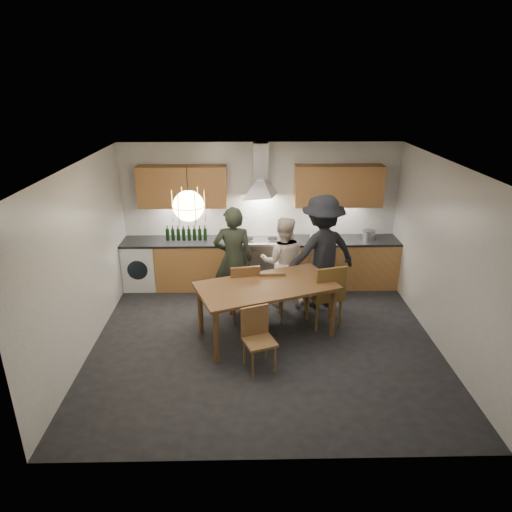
{
  "coord_description": "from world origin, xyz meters",
  "views": [
    {
      "loc": [
        -0.25,
        -5.83,
        3.66
      ],
      "look_at": [
        -0.12,
        0.4,
        1.2
      ],
      "focal_mm": 32.0,
      "sensor_mm": 36.0,
      "label": 1
    }
  ],
  "objects_px": {
    "mixing_bowl": "(318,239)",
    "stock_pot": "(369,235)",
    "dining_table": "(266,291)",
    "person_left": "(233,259)",
    "person_right": "(321,253)",
    "chair_back_left": "(244,289)",
    "chair_front": "(257,334)",
    "person_mid": "(283,262)",
    "wine_bottles": "(186,233)"
  },
  "relations": [
    {
      "from": "dining_table",
      "to": "chair_back_left",
      "type": "relative_size",
      "value": 2.22
    },
    {
      "from": "chair_back_left",
      "to": "person_right",
      "type": "relative_size",
      "value": 0.52
    },
    {
      "from": "person_mid",
      "to": "person_right",
      "type": "relative_size",
      "value": 0.81
    },
    {
      "from": "person_left",
      "to": "chair_back_left",
      "type": "bearing_deg",
      "value": 111.38
    },
    {
      "from": "chair_back_left",
      "to": "person_mid",
      "type": "height_order",
      "value": "person_mid"
    },
    {
      "from": "person_right",
      "to": "wine_bottles",
      "type": "height_order",
      "value": "person_right"
    },
    {
      "from": "chair_back_left",
      "to": "person_left",
      "type": "distance_m",
      "value": 0.6
    },
    {
      "from": "dining_table",
      "to": "person_right",
      "type": "xyz_separation_m",
      "value": [
        0.94,
        0.96,
        0.22
      ]
    },
    {
      "from": "person_left",
      "to": "person_right",
      "type": "height_order",
      "value": "person_right"
    },
    {
      "from": "stock_pot",
      "to": "wine_bottles",
      "type": "xyz_separation_m",
      "value": [
        -3.3,
        0.01,
        0.06
      ]
    },
    {
      "from": "person_right",
      "to": "stock_pot",
      "type": "distance_m",
      "value": 1.28
    },
    {
      "from": "person_mid",
      "to": "chair_front",
      "type": "bearing_deg",
      "value": 79.04
    },
    {
      "from": "person_right",
      "to": "stock_pot",
      "type": "relative_size",
      "value": 8.63
    },
    {
      "from": "person_right",
      "to": "mixing_bowl",
      "type": "distance_m",
      "value": 0.75
    },
    {
      "from": "mixing_bowl",
      "to": "stock_pot",
      "type": "xyz_separation_m",
      "value": [
        0.93,
        0.08,
        0.04
      ]
    },
    {
      "from": "person_mid",
      "to": "mixing_bowl",
      "type": "xyz_separation_m",
      "value": [
        0.68,
        0.67,
        0.16
      ]
    },
    {
      "from": "person_mid",
      "to": "mixing_bowl",
      "type": "relative_size",
      "value": 4.96
    },
    {
      "from": "person_left",
      "to": "wine_bottles",
      "type": "relative_size",
      "value": 2.39
    },
    {
      "from": "stock_pot",
      "to": "person_mid",
      "type": "bearing_deg",
      "value": -155.11
    },
    {
      "from": "chair_front",
      "to": "stock_pot",
      "type": "height_order",
      "value": "stock_pot"
    },
    {
      "from": "person_left",
      "to": "mixing_bowl",
      "type": "distance_m",
      "value": 1.71
    },
    {
      "from": "person_left",
      "to": "person_mid",
      "type": "xyz_separation_m",
      "value": [
        0.82,
        0.14,
        -0.11
      ]
    },
    {
      "from": "stock_pot",
      "to": "wine_bottles",
      "type": "bearing_deg",
      "value": 179.78
    },
    {
      "from": "person_mid",
      "to": "wine_bottles",
      "type": "bearing_deg",
      "value": -20.66
    },
    {
      "from": "dining_table",
      "to": "chair_front",
      "type": "height_order",
      "value": "chair_front"
    },
    {
      "from": "chair_front",
      "to": "person_mid",
      "type": "bearing_deg",
      "value": 54.77
    },
    {
      "from": "chair_front",
      "to": "person_right",
      "type": "xyz_separation_m",
      "value": [
        1.1,
        1.74,
        0.47
      ]
    },
    {
      "from": "person_left",
      "to": "person_right",
      "type": "relative_size",
      "value": 0.92
    },
    {
      "from": "dining_table",
      "to": "person_left",
      "type": "relative_size",
      "value": 1.25
    },
    {
      "from": "chair_front",
      "to": "person_left",
      "type": "height_order",
      "value": "person_left"
    },
    {
      "from": "dining_table",
      "to": "stock_pot",
      "type": "height_order",
      "value": "stock_pot"
    },
    {
      "from": "dining_table",
      "to": "person_left",
      "type": "distance_m",
      "value": 1.03
    },
    {
      "from": "chair_back_left",
      "to": "chair_front",
      "type": "relative_size",
      "value": 1.16
    },
    {
      "from": "chair_back_left",
      "to": "stock_pot",
      "type": "bearing_deg",
      "value": -158.5
    },
    {
      "from": "wine_bottles",
      "to": "dining_table",
      "type": "bearing_deg",
      "value": -52.57
    },
    {
      "from": "dining_table",
      "to": "chair_front",
      "type": "xyz_separation_m",
      "value": [
        -0.15,
        -0.79,
        -0.25
      ]
    },
    {
      "from": "dining_table",
      "to": "stock_pot",
      "type": "distance_m",
      "value": 2.63
    },
    {
      "from": "chair_back_left",
      "to": "wine_bottles",
      "type": "xyz_separation_m",
      "value": [
        -1.04,
        1.38,
        0.47
      ]
    },
    {
      "from": "person_right",
      "to": "stock_pot",
      "type": "height_order",
      "value": "person_right"
    },
    {
      "from": "chair_back_left",
      "to": "mixing_bowl",
      "type": "height_order",
      "value": "chair_back_left"
    },
    {
      "from": "chair_back_left",
      "to": "stock_pot",
      "type": "height_order",
      "value": "stock_pot"
    },
    {
      "from": "person_left",
      "to": "stock_pot",
      "type": "distance_m",
      "value": 2.59
    },
    {
      "from": "chair_front",
      "to": "stock_pot",
      "type": "relative_size",
      "value": 3.85
    },
    {
      "from": "chair_front",
      "to": "person_left",
      "type": "bearing_deg",
      "value": 81.16
    },
    {
      "from": "dining_table",
      "to": "wine_bottles",
      "type": "relative_size",
      "value": 2.98
    },
    {
      "from": "chair_front",
      "to": "person_left",
      "type": "distance_m",
      "value": 1.75
    },
    {
      "from": "chair_front",
      "to": "wine_bottles",
      "type": "bearing_deg",
      "value": 94.6
    },
    {
      "from": "dining_table",
      "to": "person_left",
      "type": "height_order",
      "value": "person_left"
    },
    {
      "from": "person_left",
      "to": "person_right",
      "type": "distance_m",
      "value": 1.45
    },
    {
      "from": "chair_front",
      "to": "person_left",
      "type": "relative_size",
      "value": 0.48
    }
  ]
}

